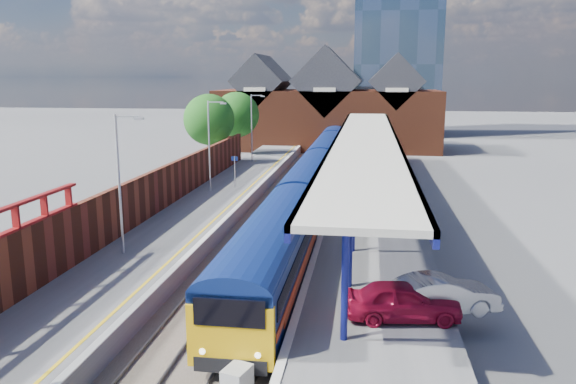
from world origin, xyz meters
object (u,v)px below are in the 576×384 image
parked_car_blue (394,205)px  parked_car_dark (387,198)px  relay_cabinet (237,383)px  train (320,165)px  lamp_post_d (253,123)px  parked_car_red (403,301)px  platform_sign (235,166)px  lamp_post_c (211,140)px  parked_car_silver (440,295)px  lamp_post_b (121,176)px

parked_car_blue → parked_car_dark: bearing=8.8°
relay_cabinet → parked_car_blue: bearing=93.0°
train → lamp_post_d: (-7.86, 9.05, 2.87)m
lamp_post_d → parked_car_red: bearing=-70.6°
train → platform_sign: size_ratio=26.36×
platform_sign → lamp_post_c: bearing=-124.3°
parked_car_dark → relay_cabinet: parked_car_dark is taller
lamp_post_c → parked_car_silver: lamp_post_c is taller
train → lamp_post_b: size_ratio=9.41×
parked_car_blue → lamp_post_c: bearing=67.5°
train → relay_cabinet: train is taller
train → parked_car_red: (5.57, -29.01, -0.40)m
lamp_post_d → parked_car_blue: 25.75m
lamp_post_b → parked_car_blue: lamp_post_b is taller
parked_car_red → relay_cabinet: 6.90m
lamp_post_d → relay_cabinet: (8.20, -42.40, -4.49)m
parked_car_dark → train: bearing=40.9°
parked_car_blue → relay_cabinet: 21.66m
lamp_post_c → lamp_post_d: bearing=90.0°
train → platform_sign: (-6.49, -4.95, 0.57)m
lamp_post_c → parked_car_blue: 15.22m
train → lamp_post_c: bearing=-138.5°
parked_car_red → parked_car_dark: 18.71m
lamp_post_c → relay_cabinet: lamp_post_c is taller
lamp_post_d → platform_sign: bearing=-84.4°
lamp_post_d → parked_car_blue: lamp_post_d is taller
platform_sign → parked_car_blue: size_ratio=0.60×
lamp_post_c → parked_car_silver: bearing=-55.0°
lamp_post_c → relay_cabinet: 28.01m
parked_car_red → parked_car_silver: 1.64m
parked_car_silver → relay_cabinet: size_ratio=4.37×
train → parked_car_red: 29.54m
lamp_post_b → platform_sign: size_ratio=2.80×
lamp_post_c → parked_car_red: (13.43, -22.06, -3.27)m
parked_car_red → relay_cabinet: size_ratio=4.25×
lamp_post_b → parked_car_red: size_ratio=1.65×
train → parked_car_blue: bearing=-64.6°
parked_car_red → parked_car_silver: (1.43, 0.80, -0.00)m
lamp_post_c → lamp_post_d: (0.00, 16.00, 0.00)m
train → parked_car_red: train is taller
relay_cabinet → parked_car_red: bearing=57.7°
parked_car_blue → relay_cabinet: (-5.57, -20.91, -1.08)m
train → parked_car_dark: size_ratio=16.46×
lamp_post_c → relay_cabinet: size_ratio=7.00×
parked_car_silver → parked_car_blue: (-1.09, 15.77, -0.14)m
lamp_post_d → platform_sign: 14.25m
platform_sign → parked_car_blue: 14.54m
train → relay_cabinet: size_ratio=65.90×
lamp_post_b → parked_car_dark: lamp_post_b is taller
lamp_post_b → lamp_post_c: bearing=90.0°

